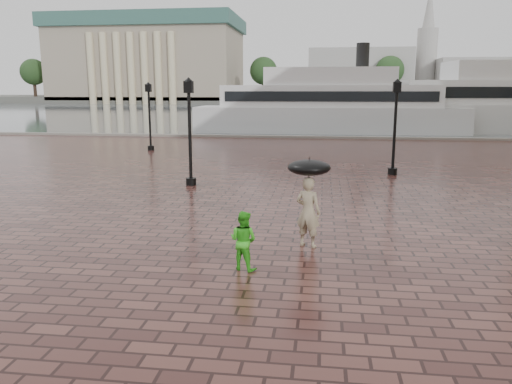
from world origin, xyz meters
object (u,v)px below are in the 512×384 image
at_px(adult_pedestrian, 308,212).
at_px(ferry_near, 329,106).
at_px(child_pedestrian, 243,240).
at_px(street_lamps, 235,123).

distance_m(adult_pedestrian, ferry_near, 36.61).
bearing_deg(ferry_near, child_pedestrian, -94.21).
height_order(street_lamps, adult_pedestrian, street_lamps).
bearing_deg(street_lamps, child_pedestrian, -79.37).
relative_size(street_lamps, ferry_near, 0.61).
distance_m(street_lamps, child_pedestrian, 15.59).
height_order(child_pedestrian, ferry_near, ferry_near).
distance_m(adult_pedestrian, child_pedestrian, 2.38).
xyz_separation_m(adult_pedestrian, child_pedestrian, (-1.40, -1.90, -0.24)).
xyz_separation_m(adult_pedestrian, ferry_near, (0.84, 36.56, 1.57)).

